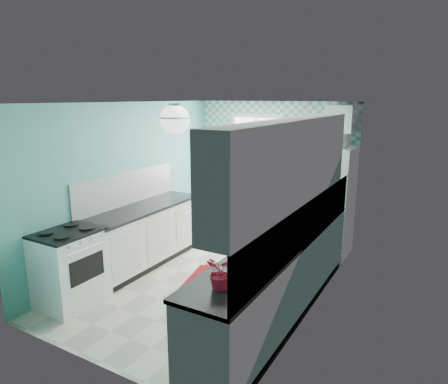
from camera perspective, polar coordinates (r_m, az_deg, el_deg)
The scene contains 26 objects.
floor at distance 5.93m, azimuth -1.66°, elevation -12.36°, with size 3.00×4.40×0.02m, color beige.
ceiling at distance 5.34m, azimuth -1.84°, elevation 12.77°, with size 3.00×4.40×0.02m, color white.
wall_back at distance 7.44m, azimuth 7.19°, elevation 3.09°, with size 3.00×0.02×2.50m, color #56A89C.
wall_front at distance 3.88m, azimuth -19.18°, elevation -7.25°, with size 3.00×0.02×2.50m, color #56A89C.
wall_left at distance 6.41m, azimuth -13.35°, elevation 1.16°, with size 0.02×4.40×2.50m, color #56A89C.
wall_right at distance 4.91m, azimuth 13.47°, elevation -2.55°, with size 0.02×4.40×2.50m, color #56A89C.
accent_wall at distance 7.42m, azimuth 7.13°, elevation 3.06°, with size 3.00×0.01×2.50m, color #5AB6B0.
window at distance 7.48m, azimuth 4.63°, elevation 5.54°, with size 1.04×0.05×1.44m.
backsplash_right at distance 4.57m, azimuth 11.73°, elevation -4.40°, with size 0.02×3.60×0.51m, color white.
backsplash_left at distance 6.35m, azimuth -13.63°, elevation 0.53°, with size 0.02×2.15×0.51m, color white.
upper_cabinets_right at distance 4.27m, azimuth 9.37°, elevation 4.21°, with size 0.33×3.20×0.90m, color white.
upper_cabinet_fridge at distance 6.56m, azimuth 16.81°, elevation 10.06°, with size 0.40×0.74×0.40m, color white.
ceiling_light at distance 4.69m, azimuth -7.03°, elevation 10.30°, with size 0.34×0.34×0.35m.
base_cabinets_right at distance 4.93m, azimuth 8.06°, elevation -12.20°, with size 0.60×3.60×0.90m, color white.
countertop_right at distance 4.75m, azimuth 8.08°, elevation -7.05°, with size 0.63×3.60×0.04m, color black.
base_cabinets_left at distance 6.37m, azimuth -11.36°, elevation -6.31°, with size 0.60×2.15×0.90m, color white.
countertop_left at distance 6.22m, azimuth -11.45°, elevation -2.25°, with size 0.63×2.15×0.04m, color black.
fridge at distance 6.80m, azimuth 14.47°, elevation -1.24°, with size 0.78×0.78×1.80m.
stove at distance 5.46m, azimuth -21.12°, elevation -9.89°, with size 0.63×0.78×0.94m.
sink at distance 5.63m, azimuth 12.03°, elevation -3.79°, with size 0.44×0.37×0.53m.
rug at distance 5.88m, azimuth -2.09°, elevation -12.41°, with size 0.62×0.88×0.01m, color maroon.
dish_towel at distance 6.03m, azimuth 9.49°, elevation -7.05°, with size 0.01×0.22×0.33m, color #5FBBAA.
fruit_bowl at distance 3.80m, azimuth 1.99°, elevation -11.40°, with size 0.30×0.30×0.07m, color white.
potted_plant at distance 3.50m, azimuth -0.41°, elevation -11.52°, with size 0.28×0.24×0.31m, color #B70A07.
soap_bottle at distance 5.80m, azimuth 13.22°, elevation -2.32°, with size 0.08×0.08×0.18m, color silver.
microwave at distance 6.62m, azimuth 15.01°, elevation 7.59°, with size 0.55×0.37×0.30m, color white.
Camera 1 is at (2.80, -4.55, 2.57)m, focal length 32.00 mm.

